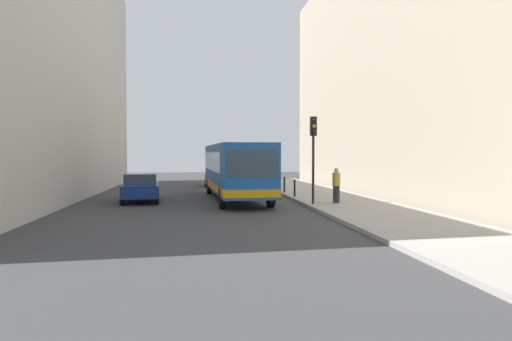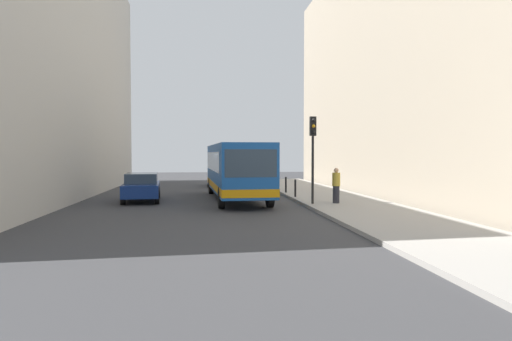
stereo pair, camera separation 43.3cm
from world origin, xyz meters
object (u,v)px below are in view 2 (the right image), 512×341
traffic_light (313,143)px  bollard_far (278,182)px  bollard_near (295,188)px  bus (236,168)px  pedestrian_near_signal (336,186)px  bollard_mid (286,185)px  car_beside_bus (142,186)px  car_behind_bus (220,176)px

traffic_light → bollard_far: bearing=90.6°
traffic_light → bollard_near: 4.29m
bus → pedestrian_near_signal: bearing=137.9°
bollard_near → bollard_mid: size_ratio=1.00×
pedestrian_near_signal → bollard_mid: bearing=-169.5°
car_beside_bus → bollard_mid: 8.71m
car_behind_bus → bus: bearing=95.3°
bus → bollard_near: (3.24, -0.39, -1.10)m
traffic_light → bollard_far: (-0.10, 9.25, -2.38)m
bollard_near → pedestrian_near_signal: size_ratio=0.56×
car_beside_bus → bollard_near: bearing=175.3°
car_behind_bus → bollard_near: 11.73m
car_behind_bus → bollard_far: (3.65, -5.46, -0.16)m
car_behind_bus → pedestrian_near_signal: 15.35m
car_behind_bus → bollard_near: car_behind_bus is taller
bus → car_behind_bus: bearing=-90.2°
car_beside_bus → bollard_mid: car_beside_bus is taller
traffic_light → car_behind_bus: bearing=104.3°
car_beside_bus → car_behind_bus: size_ratio=1.01×
bus → traffic_light: bearing=127.8°
bollard_mid → pedestrian_near_signal: bearing=-78.3°
car_behind_bus → bollard_near: (3.65, -11.15, -0.16)m
car_beside_bus → traffic_light: bearing=152.2°
car_behind_bus → car_beside_bus: bearing=70.6°
car_beside_bus → traffic_light: traffic_light is taller
bollard_far → pedestrian_near_signal: bearing=-81.9°
bus → bollard_mid: bus is taller
traffic_light → bollard_far: traffic_light is taller
car_beside_bus → car_behind_bus: (4.60, 11.10, 0.00)m
pedestrian_near_signal → bollard_near: bearing=-160.3°
car_behind_bus → bollard_mid: 9.07m
bollard_near → bollard_far: bearing=90.0°
bus → bollard_near: bus is taller
bollard_mid → bollard_far: 2.84m
pedestrian_near_signal → car_beside_bus: bearing=-111.0°
car_behind_bus → bollard_far: size_ratio=4.73×
bus → pedestrian_near_signal: bus is taller
traffic_light → pedestrian_near_signal: 2.35m
car_behind_bus → bollard_near: bearing=111.3°
car_behind_bus → bollard_far: car_behind_bus is taller
bollard_far → bollard_mid: bearing=-90.0°
traffic_light → bollard_mid: size_ratio=4.32×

